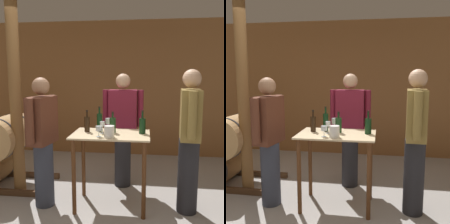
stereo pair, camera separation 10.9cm
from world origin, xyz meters
TOP-DOWN VIEW (x-y plane):
  - back_wall at (0.00, 2.83)m, footprint 8.40×0.05m
  - tasting_table at (0.16, 0.60)m, footprint 0.93×0.61m
  - wooden_post at (-1.17, 0.85)m, footprint 0.16×0.16m
  - wine_bottle_far_left at (-0.15, 0.66)m, footprint 0.07×0.07m
  - wine_bottle_left at (-0.00, 0.72)m, footprint 0.07×0.07m
  - wine_bottle_center at (0.18, 0.65)m, footprint 0.08×0.08m
  - wine_bottle_right at (0.54, 0.64)m, footprint 0.08×0.08m
  - wine_glass_near_left at (0.04, 0.42)m, footprint 0.07×0.07m
  - wine_glass_near_center at (0.06, 0.59)m, footprint 0.06×0.06m
  - wine_glass_near_right at (0.09, 0.83)m, footprint 0.07×0.07m
  - ice_bucket at (0.17, 0.40)m, footprint 0.12×0.12m
  - person_host at (0.25, 1.26)m, footprint 0.59×0.24m
  - person_visitor_with_scarf at (1.09, 0.59)m, footprint 0.25×0.59m
  - person_visitor_bearded at (-0.68, 0.53)m, footprint 0.29×0.58m

SIDE VIEW (x-z plane):
  - tasting_table at x=0.16m, z-range 0.25..1.19m
  - person_visitor_bearded at x=-0.68m, z-range 0.04..1.66m
  - person_host at x=0.25m, z-range 0.05..1.71m
  - person_visitor_with_scarf at x=1.09m, z-range 0.05..1.76m
  - ice_bucket at x=0.17m, z-range 0.94..1.07m
  - wine_glass_near_left at x=0.04m, z-range 0.97..1.09m
  - wine_bottle_center at x=0.18m, z-range 0.91..1.17m
  - wine_bottle_right at x=0.54m, z-range 0.90..1.18m
  - wine_bottle_far_left at x=-0.15m, z-range 0.91..1.18m
  - wine_glass_near_right at x=0.09m, z-range 0.97..1.12m
  - wine_glass_near_center at x=0.06m, z-range 0.98..1.12m
  - wine_bottle_left at x=0.00m, z-range 0.91..1.22m
  - back_wall at x=0.00m, z-range 0.00..2.70m
  - wooden_post at x=-1.17m, z-range 0.00..2.70m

